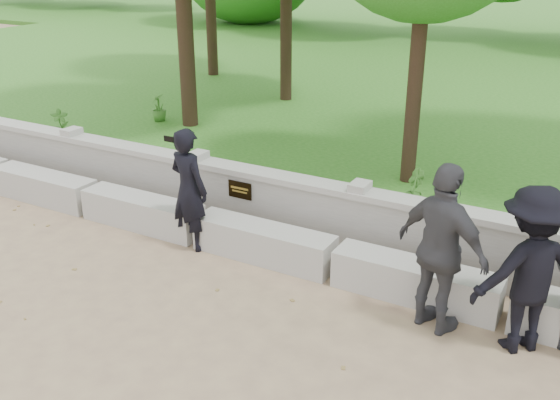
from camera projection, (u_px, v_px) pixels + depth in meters
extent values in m
plane|color=#9E8761|center=(100.00, 307.00, 6.96)|extent=(80.00, 80.00, 0.00)
cube|color=#266116|center=(445.00, 77.00, 18.20)|extent=(40.00, 22.00, 0.25)
cube|color=#B1AFA7|center=(44.00, 187.00, 9.76)|extent=(1.90, 0.45, 0.45)
cube|color=#B1AFA7|center=(142.00, 212.00, 8.86)|extent=(1.90, 0.45, 0.45)
cube|color=#B1AFA7|center=(263.00, 243.00, 7.95)|extent=(1.90, 0.45, 0.45)
cube|color=#B1AFA7|center=(415.00, 281.00, 7.05)|extent=(1.90, 0.45, 0.45)
cube|color=#A6A49D|center=(228.00, 197.00, 8.90)|extent=(12.50, 0.25, 0.82)
cube|color=#B1AFA7|center=(227.00, 167.00, 8.73)|extent=(12.50, 0.35, 0.08)
cube|color=black|center=(240.00, 190.00, 8.57)|extent=(0.36, 0.02, 0.24)
imported|color=black|center=(189.00, 189.00, 8.05)|extent=(0.66, 0.51, 1.64)
cube|color=black|center=(169.00, 139.00, 7.49)|extent=(0.14, 0.05, 0.07)
imported|color=black|center=(529.00, 271.00, 5.98)|extent=(1.26, 1.22, 1.72)
imported|color=#38393D|center=(442.00, 250.00, 6.26)|extent=(1.16, 0.82, 1.83)
cylinder|color=#382619|center=(184.00, 6.00, 12.09)|extent=(0.32, 0.32, 4.76)
cylinder|color=#382619|center=(286.00, 12.00, 14.33)|extent=(0.28, 0.28, 4.09)
cylinder|color=#382619|center=(416.00, 74.00, 9.31)|extent=(0.23, 0.23, 3.41)
imported|color=#396E25|center=(61.00, 125.00, 11.84)|extent=(0.36, 0.39, 0.62)
imported|color=#396E25|center=(414.00, 190.00, 8.75)|extent=(0.37, 0.41, 0.60)
imported|color=#396E25|center=(537.00, 221.00, 7.68)|extent=(0.79, 0.74, 0.69)
imported|color=#396E25|center=(159.00, 107.00, 13.17)|extent=(0.41, 0.42, 0.58)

